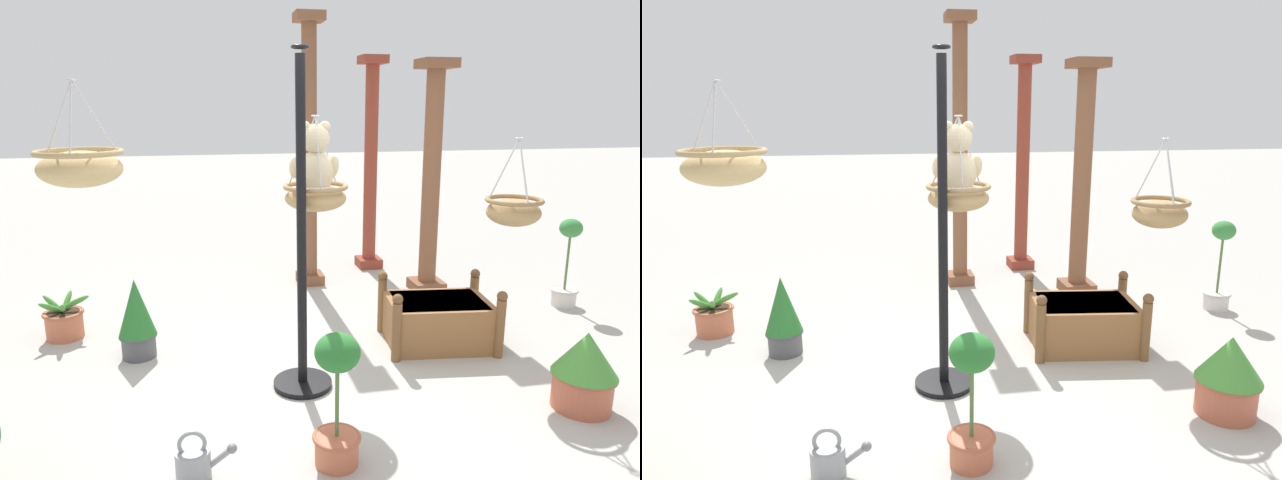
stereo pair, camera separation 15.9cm
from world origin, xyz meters
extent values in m
plane|color=#ADAAA3|center=(0.00, 0.00, 0.00)|extent=(40.00, 40.00, 0.00)
cylinder|color=black|center=(-0.15, 0.03, 1.20)|extent=(0.07, 0.07, 2.39)
cylinder|color=black|center=(-0.15, 0.03, 0.02)|extent=(0.44, 0.44, 0.04)
torus|color=black|center=(-0.15, 0.03, 2.43)|extent=(0.12, 0.12, 0.02)
ellipsoid|color=tan|center=(0.00, 0.28, 1.39)|extent=(0.46, 0.46, 0.19)
torus|color=#97794E|center=(0.00, 0.28, 1.48)|extent=(0.49, 0.49, 0.04)
ellipsoid|color=silver|center=(0.00, 0.28, 1.41)|extent=(0.40, 0.40, 0.16)
cylinder|color=#B7B7BC|center=(0.09, 0.33, 1.73)|extent=(0.20, 0.12, 0.52)
cylinder|color=#B7B7BC|center=(-0.09, 0.33, 1.73)|extent=(0.20, 0.12, 0.52)
cylinder|color=#B7B7BC|center=(0.00, 0.17, 1.73)|extent=(0.01, 0.22, 0.52)
torus|color=#B7B7BC|center=(0.00, 0.28, 1.99)|extent=(0.06, 0.06, 0.01)
ellipsoid|color=beige|center=(0.00, 0.29, 1.58)|extent=(0.27, 0.23, 0.32)
sphere|color=beige|center=(0.00, 0.29, 1.83)|extent=(0.25, 0.25, 0.21)
ellipsoid|color=beige|center=(0.00, 0.36, 1.81)|extent=(0.11, 0.09, 0.07)
sphere|color=black|center=(0.00, 0.40, 1.81)|extent=(0.03, 0.03, 0.03)
sphere|color=beige|center=(-0.08, 0.29, 1.91)|extent=(0.08, 0.08, 0.08)
sphere|color=beige|center=(0.07, 0.29, 1.91)|extent=(0.08, 0.08, 0.08)
ellipsoid|color=beige|center=(-0.14, 0.32, 1.62)|extent=(0.09, 0.16, 0.21)
ellipsoid|color=beige|center=(0.14, 0.32, 1.62)|extent=(0.09, 0.16, 0.21)
ellipsoid|color=beige|center=(-0.08, 0.40, 1.46)|extent=(0.10, 0.19, 0.10)
ellipsoid|color=beige|center=(0.07, 0.40, 1.46)|extent=(0.10, 0.19, 0.10)
ellipsoid|color=tan|center=(-1.59, 0.08, 1.66)|extent=(0.53, 0.53, 0.23)
torus|color=tan|center=(-1.59, 0.08, 1.77)|extent=(0.55, 0.55, 0.04)
cylinder|color=#B7B7BC|center=(-1.48, 0.14, 1.99)|extent=(0.23, 0.14, 0.45)
cylinder|color=#B7B7BC|center=(-1.69, 0.14, 1.99)|extent=(0.23, 0.14, 0.45)
cylinder|color=#B7B7BC|center=(-1.59, -0.04, 1.99)|extent=(0.01, 0.25, 0.45)
torus|color=#B7B7BC|center=(-1.59, 0.08, 2.22)|extent=(0.06, 0.06, 0.01)
ellipsoid|color=#A37F51|center=(1.54, 0.11, 1.25)|extent=(0.41, 0.41, 0.21)
torus|color=olive|center=(1.54, 0.11, 1.35)|extent=(0.44, 0.44, 0.04)
cylinder|color=#B7B7BC|center=(1.62, 0.16, 1.58)|extent=(0.18, 0.11, 0.48)
cylinder|color=#B7B7BC|center=(1.45, 0.16, 1.58)|extent=(0.18, 0.11, 0.48)
cylinder|color=#B7B7BC|center=(1.54, 0.02, 1.58)|extent=(0.01, 0.20, 0.48)
torus|color=#B7B7BC|center=(1.54, 0.11, 1.82)|extent=(0.06, 0.06, 0.01)
cylinder|color=brown|center=(0.36, 2.44, 1.46)|extent=(0.17, 0.17, 2.92)
cube|color=brown|center=(0.36, 2.44, 0.06)|extent=(0.30, 0.30, 0.12)
cube|color=brown|center=(0.36, 2.44, 2.97)|extent=(0.32, 0.32, 0.10)
cylinder|color=brown|center=(1.61, 1.92, 1.21)|extent=(0.20, 0.20, 2.43)
cube|color=brown|center=(1.61, 1.92, 0.06)|extent=(0.35, 0.35, 0.12)
cube|color=brown|center=(1.61, 1.92, 2.48)|extent=(0.37, 0.37, 0.10)
cylinder|color=brown|center=(1.24, 2.97, 1.27)|extent=(0.17, 0.17, 2.54)
cube|color=brown|center=(1.24, 2.97, 0.06)|extent=(0.30, 0.30, 0.12)
cube|color=brown|center=(1.24, 2.97, 2.59)|extent=(0.32, 0.32, 0.10)
cube|color=olive|center=(1.15, 0.54, 0.20)|extent=(0.94, 0.73, 0.41)
cube|color=#382819|center=(1.15, 0.54, 0.38)|extent=(0.83, 0.64, 0.06)
cylinder|color=brown|center=(0.75, 0.90, 0.25)|extent=(0.08, 0.08, 0.51)
cylinder|color=brown|center=(1.62, 0.80, 0.25)|extent=(0.08, 0.08, 0.51)
cylinder|color=brown|center=(0.68, 0.28, 0.25)|extent=(0.08, 0.08, 0.51)
cylinder|color=brown|center=(1.54, 0.18, 0.25)|extent=(0.08, 0.08, 0.51)
sphere|color=brown|center=(0.75, 0.90, 0.54)|extent=(0.09, 0.09, 0.09)
sphere|color=brown|center=(1.62, 0.80, 0.54)|extent=(0.09, 0.09, 0.09)
sphere|color=brown|center=(0.68, 0.28, 0.54)|extent=(0.09, 0.09, 0.09)
sphere|color=brown|center=(1.54, 0.18, 0.54)|extent=(0.09, 0.09, 0.09)
cylinder|color=beige|center=(2.84, 1.17, 0.09)|extent=(0.25, 0.25, 0.18)
torus|color=#BCB7AE|center=(2.84, 1.17, 0.17)|extent=(0.28, 0.28, 0.03)
cylinder|color=#382819|center=(2.84, 1.17, 0.16)|extent=(0.22, 0.22, 0.03)
cylinder|color=#4C6B38|center=(2.84, 1.17, 0.46)|extent=(0.02, 0.02, 0.57)
ellipsoid|color=#38843D|center=(2.84, 1.17, 0.84)|extent=(0.23, 0.23, 0.19)
cylinder|color=#BC6042|center=(-2.12, 1.34, 0.12)|extent=(0.32, 0.32, 0.25)
torus|color=#A9573B|center=(-2.12, 1.34, 0.24)|extent=(0.36, 0.36, 0.03)
cylinder|color=#382819|center=(-2.12, 1.34, 0.23)|extent=(0.28, 0.28, 0.03)
ellipsoid|color=#478E38|center=(-2.01, 1.36, 0.33)|extent=(0.25, 0.09, 0.13)
ellipsoid|color=#478E38|center=(-2.10, 1.44, 0.31)|extent=(0.10, 0.23, 0.18)
ellipsoid|color=#478E38|center=(-2.20, 1.39, 0.31)|extent=(0.22, 0.15, 0.18)
ellipsoid|color=#478E38|center=(-2.20, 1.28, 0.32)|extent=(0.21, 0.19, 0.17)
ellipsoid|color=#478E38|center=(-2.09, 1.24, 0.32)|extent=(0.11, 0.24, 0.17)
cylinder|color=#BC6042|center=(-0.12, -0.94, 0.09)|extent=(0.26, 0.26, 0.18)
torus|color=#A9573B|center=(-0.12, -0.94, 0.17)|extent=(0.29, 0.29, 0.03)
cylinder|color=#382819|center=(-0.12, -0.94, 0.17)|extent=(0.23, 0.23, 0.03)
cylinder|color=#4C6B38|center=(-0.12, -0.94, 0.39)|extent=(0.02, 0.02, 0.42)
ellipsoid|color=#28702D|center=(-0.12, -0.94, 0.71)|extent=(0.26, 0.26, 0.22)
cylinder|color=#4C4C51|center=(-1.41, 0.80, 0.10)|extent=(0.28, 0.28, 0.20)
torus|color=#444449|center=(-1.41, 0.80, 0.19)|extent=(0.31, 0.31, 0.03)
cylinder|color=#382819|center=(-1.41, 0.80, 0.19)|extent=(0.25, 0.25, 0.03)
cone|color=#28702D|center=(-1.41, 0.80, 0.44)|extent=(0.31, 0.31, 0.48)
cylinder|color=#AD563D|center=(1.70, -0.68, 0.13)|extent=(0.40, 0.40, 0.26)
torus|color=#9C4E37|center=(1.70, -0.68, 0.25)|extent=(0.43, 0.43, 0.03)
cylinder|color=#382819|center=(1.70, -0.68, 0.24)|extent=(0.35, 0.35, 0.03)
cone|color=#478E38|center=(1.70, -0.68, 0.41)|extent=(0.44, 0.44, 0.31)
cylinder|color=gray|center=(-0.94, -0.91, 0.09)|extent=(0.20, 0.20, 0.18)
cylinder|color=gray|center=(-0.80, -0.91, 0.11)|extent=(0.17, 0.04, 0.14)
sphere|color=slate|center=(-0.72, -0.91, 0.16)|extent=(0.06, 0.06, 0.06)
torus|color=gray|center=(-0.94, -0.91, 0.22)|extent=(0.16, 0.02, 0.16)
camera|label=1|loc=(-0.80, -3.74, 2.07)|focal=31.19mm
camera|label=2|loc=(-0.64, -3.77, 2.07)|focal=31.19mm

